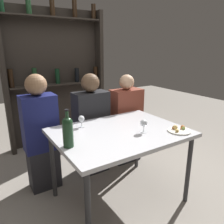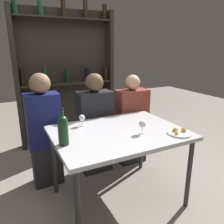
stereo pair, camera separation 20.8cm
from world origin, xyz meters
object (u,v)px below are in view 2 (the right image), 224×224
seated_person_center (95,127)px  wine_bottle (63,129)px  wine_glass_0 (82,118)px  seated_person_right (131,123)px  wine_glass_1 (142,125)px  food_plate_0 (179,132)px  seated_person_left (45,133)px

seated_person_center → wine_bottle: bearing=-128.8°
wine_bottle → seated_person_center: 0.93m
wine_glass_0 → seated_person_right: bearing=22.7°
wine_glass_1 → seated_person_center: size_ratio=0.10×
wine_glass_0 → seated_person_right: size_ratio=0.10×
wine_glass_0 → wine_glass_1: bearing=-46.0°
wine_bottle → seated_person_center: seated_person_center is taller
food_plate_0 → seated_person_right: seated_person_right is taller
seated_person_left → seated_person_right: 1.10m
wine_bottle → wine_glass_0: (0.28, 0.35, -0.06)m
seated_person_left → seated_person_right: seated_person_left is taller
wine_bottle → seated_person_right: bearing=32.8°
seated_person_left → food_plate_0: bearing=-41.6°
wine_bottle → seated_person_left: size_ratio=0.24×
food_plate_0 → seated_person_center: bearing=115.8°
wine_glass_1 → food_plate_0: bearing=-28.0°
wine_glass_0 → seated_person_left: (-0.32, 0.33, -0.22)m
wine_bottle → wine_glass_0: size_ratio=2.67×
seated_person_left → seated_person_right: size_ratio=1.07×
seated_person_center → seated_person_right: size_ratio=1.04×
wine_glass_0 → seated_person_center: bearing=50.3°
wine_bottle → wine_glass_1: (0.70, -0.08, -0.05)m
wine_glass_1 → seated_person_center: 0.82m
wine_glass_0 → seated_person_right: seated_person_right is taller
food_plate_0 → seated_person_right: bearing=85.9°
seated_person_right → wine_bottle: bearing=-147.2°
wine_glass_0 → seated_person_left: size_ratio=0.09×
wine_glass_0 → food_plate_0: wine_glass_0 is taller
seated_person_center → wine_glass_0: bearing=-129.7°
wine_bottle → wine_glass_1: 0.70m
seated_person_left → seated_person_center: 0.59m
wine_glass_1 → seated_person_left: bearing=134.2°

